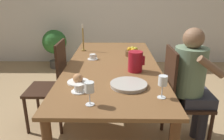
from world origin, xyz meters
TOP-DOWN VIEW (x-y plane):
  - ground_plane at (0.00, 0.00)m, footprint 20.00×20.00m
  - wall_back at (0.00, 2.50)m, footprint 10.00×0.06m
  - dining_table at (0.00, 0.00)m, footprint 0.98×2.17m
  - chair_person_side at (0.67, -0.31)m, footprint 0.42×0.42m
  - chair_opposite at (-0.67, -0.02)m, footprint 0.42×0.42m
  - person_seated at (0.77, -0.32)m, footprint 0.39×0.41m
  - red_pitcher at (0.23, -0.22)m, footprint 0.17×0.14m
  - wine_glass_water at (0.38, -0.79)m, footprint 0.07×0.07m
  - wine_glass_juice at (-0.15, -0.91)m, footprint 0.07×0.07m
  - teacup_near_person at (-0.26, -0.70)m, footprint 0.12×0.12m
  - teacup_across at (-0.23, 0.18)m, footprint 0.12×0.12m
  - serving_tray at (0.14, -0.59)m, footprint 0.31×0.31m
  - bread_plate at (-0.29, -0.52)m, footprint 0.19×0.19m
  - fruit_bowl at (0.24, 0.34)m, footprint 0.17×0.17m
  - candlestick_tall at (-0.40, 0.58)m, footprint 0.06×0.06m
  - potted_plant at (-1.20, 2.07)m, footprint 0.48×0.48m

SIDE VIEW (x-z plane):
  - ground_plane at x=0.00m, z-range 0.00..0.00m
  - potted_plant at x=-1.20m, z-range 0.11..0.90m
  - chair_person_side at x=0.67m, z-range 0.02..1.02m
  - chair_opposite at x=-0.67m, z-range 0.02..1.02m
  - dining_table at x=0.00m, z-range 0.29..1.04m
  - person_seated at x=0.77m, z-range 0.11..1.31m
  - serving_tray at x=0.14m, z-range 0.75..0.78m
  - bread_plate at x=-0.29m, z-range 0.73..0.82m
  - teacup_near_person at x=-0.26m, z-range 0.74..0.81m
  - teacup_across at x=-0.23m, z-range 0.74..0.81m
  - fruit_bowl at x=0.24m, z-range 0.74..0.85m
  - red_pitcher at x=0.23m, z-range 0.75..0.95m
  - wine_glass_juice at x=-0.15m, z-range 0.79..0.96m
  - wine_glass_water at x=0.38m, z-range 0.79..0.96m
  - candlestick_tall at x=-0.40m, z-range 0.71..1.07m
  - wall_back at x=0.00m, z-range 0.00..2.60m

